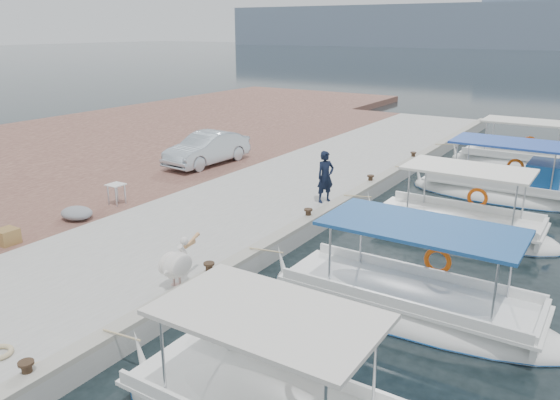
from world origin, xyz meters
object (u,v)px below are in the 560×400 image
Objects in this scene: fishing_caique_d at (502,192)px; fishing_caique_e at (517,164)px; fisherman at (325,177)px; fishing_caique_c at (457,230)px; parked_car at (207,149)px; fishing_caique_b at (408,308)px; pelican at (177,263)px.

fishing_caique_d is 5.67m from fishing_caique_e.
fisherman is at bearing -111.43° from fishing_caique_e.
parked_car is (-11.66, 1.46, 1.09)m from fishing_caique_c.
fishing_caique_b is 1.67× the size of parked_car.
fishing_caique_e is at bearing 77.22° from pelican.
fishing_caique_b is 1.14× the size of fishing_caique_c.
fishing_caique_c is at bearing 94.34° from fishing_caique_b.
fishing_caique_d is 4.80× the size of pelican.
fishing_caique_b is 16.57m from fishing_caique_e.
fishing_caique_e is (-0.43, 5.65, -0.07)m from fishing_caique_d.
fisherman is at bearing -171.67° from fishing_caique_c.
fishing_caique_e is 1.44× the size of parked_car.
fishing_caique_d is 3.77× the size of fisherman.
fishing_caique_d is 1.59× the size of parked_car.
fishing_caique_d reaches higher than parked_car.
pelican is at bearing -50.38° from parked_car.
fishing_caique_b is 10.92m from fishing_caique_d.
parked_car is at bearing -163.37° from fishing_caique_d.
fishing_caique_b and fishing_caique_d have the same top height.
parked_car is (-12.03, -3.59, 1.03)m from fishing_caique_d.
pelican is at bearing -109.49° from fishing_caique_d.
fishing_caique_e is 12.28m from fisherman.
pelican is 12.25m from parked_car.
fisherman is (-4.46, -11.37, 1.29)m from fishing_caique_e.
pelican is at bearing -152.27° from fishing_caique_b.
fishing_caique_c is 4.43× the size of pelican.
fishing_caique_d is 1.10× the size of fishing_caique_e.
parked_car reaches higher than pelican.
fishing_caique_c reaches higher than parked_car.
fishing_caique_c is at bearing 62.40° from pelican.
fishing_caique_d reaches higher than pelican.
fishing_caique_b is at bearing -89.62° from fishing_caique_d.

